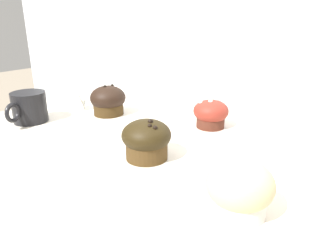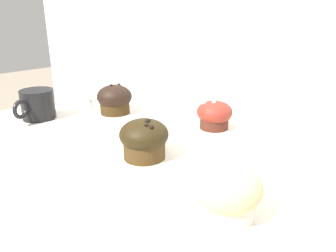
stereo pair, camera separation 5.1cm
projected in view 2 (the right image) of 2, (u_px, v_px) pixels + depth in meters
wall_back at (273, 88)px, 1.22m from camera, size 3.20×0.10×1.80m
muffin_front_center at (144, 139)px, 0.68m from camera, size 0.10×0.10×0.09m
muffin_back_left at (115, 99)px, 0.97m from camera, size 0.10×0.10×0.09m
muffin_back_right at (214, 115)px, 0.85m from camera, size 0.09×0.09×0.08m
muffin_front_left at (227, 191)px, 0.48m from camera, size 0.10×0.10×0.09m
coffee_cup at (37, 104)px, 0.92m from camera, size 0.09×0.13×0.08m
serving_plate at (280, 168)px, 0.64m from camera, size 0.19×0.19×0.01m
price_card at (85, 98)px, 1.02m from camera, size 0.06×0.05×0.06m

